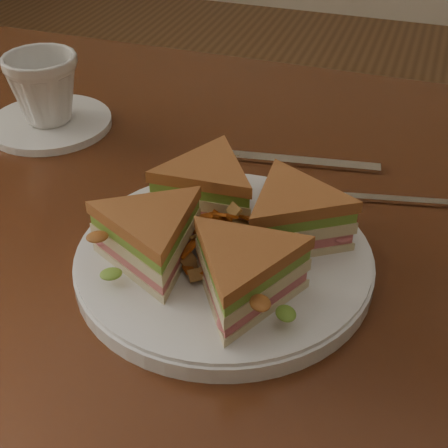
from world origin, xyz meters
name	(u,v)px	position (x,y,z in m)	size (l,w,h in m)	color
table	(245,279)	(0.00, 0.00, 0.65)	(1.20, 0.80, 0.75)	#35170C
plate	(224,260)	(0.01, -0.10, 0.76)	(0.27, 0.27, 0.02)	silver
sandwich_wedges	(224,228)	(0.01, -0.10, 0.80)	(0.27, 0.27, 0.06)	beige
crisps_mound	(224,232)	(0.01, -0.10, 0.79)	(0.09, 0.09, 0.05)	#C25718
spoon	(333,194)	(0.08, 0.05, 0.75)	(0.18, 0.06, 0.01)	silver
knife	(282,160)	(0.01, 0.11, 0.75)	(0.21, 0.05, 0.00)	silver
saucer	(51,123)	(-0.30, 0.09, 0.76)	(0.16, 0.16, 0.01)	silver
coffee_cup	(44,89)	(-0.30, 0.09, 0.80)	(0.09, 0.09, 0.09)	silver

